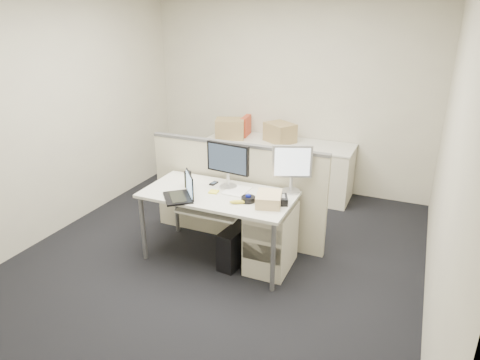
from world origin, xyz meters
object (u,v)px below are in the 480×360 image
at_px(desk, 218,199).
at_px(laptop, 177,187).
at_px(monitor_main, 228,166).
at_px(desk_phone, 276,200).

distance_m(desk, laptop, 0.45).
xyz_separation_m(monitor_main, desk_phone, (0.57, -0.17, -0.20)).
height_order(monitor_main, desk_phone, monitor_main).
distance_m(monitor_main, laptop, 0.57).
relative_size(desk, desk_phone, 7.10).
bearing_deg(desk_phone, laptop, 174.55).
bearing_deg(desk, desk_phone, 0.93).
relative_size(monitor_main, desk_phone, 2.21).
bearing_deg(monitor_main, laptop, -119.59).
xyz_separation_m(desk, desk_phone, (0.60, 0.01, 0.10)).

